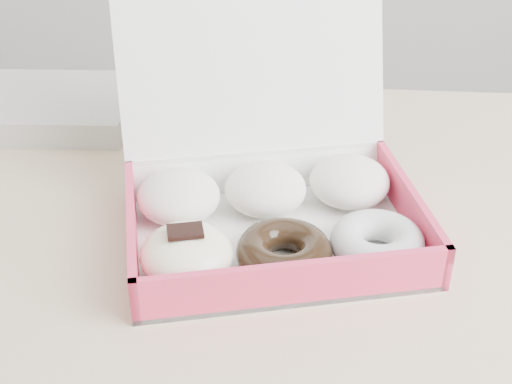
{
  "coord_description": "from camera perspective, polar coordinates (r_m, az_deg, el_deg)",
  "views": [
    {
      "loc": [
        0.09,
        -0.63,
        1.21
      ],
      "look_at": [
        0.04,
        -0.0,
        0.81
      ],
      "focal_mm": 50.0,
      "sensor_mm": 36.0,
      "label": 1
    }
  ],
  "objects": [
    {
      "name": "table",
      "position": [
        0.84,
        -2.86,
        -7.61
      ],
      "size": [
        1.2,
        0.8,
        0.75
      ],
      "color": "tan",
      "rests_on": "ground"
    },
    {
      "name": "donut_box",
      "position": [
        0.77,
        0.98,
        -0.88
      ],
      "size": [
        0.37,
        0.35,
        0.22
      ],
      "rotation": [
        0.0,
        0.0,
        0.24
      ],
      "color": "white",
      "rests_on": "table"
    },
    {
      "name": "newspapers",
      "position": [
        1.06,
        -16.03,
        6.55
      ],
      "size": [
        0.24,
        0.19,
        0.04
      ],
      "primitive_type": "cube",
      "rotation": [
        0.0,
        0.0,
        0.05
      ],
      "color": "silver",
      "rests_on": "table"
    }
  ]
}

